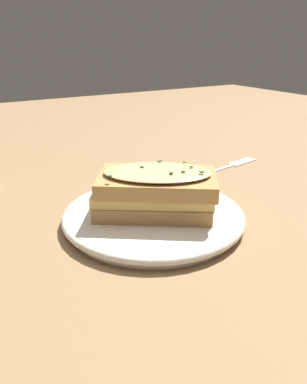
{
  "coord_description": "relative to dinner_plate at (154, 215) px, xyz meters",
  "views": [
    {
      "loc": [
        0.25,
        0.37,
        0.24
      ],
      "look_at": [
        0.01,
        -0.02,
        0.04
      ],
      "focal_mm": 35.0,
      "sensor_mm": 36.0,
      "label": 1
    }
  ],
  "objects": [
    {
      "name": "sandwich",
      "position": [
        -0.0,
        0.0,
        0.04
      ],
      "size": [
        0.18,
        0.17,
        0.06
      ],
      "rotation": [
        0.0,
        0.0,
        5.69
      ],
      "color": "#B2844C",
      "rests_on": "dinner_plate"
    },
    {
      "name": "fork",
      "position": [
        -0.26,
        -0.13,
        -0.01
      ],
      "size": [
        0.18,
        0.05,
        0.0
      ],
      "rotation": [
        0.0,
        0.0,
        1.74
      ],
      "color": "silver",
      "rests_on": "ground_plane"
    },
    {
      "name": "dinner_plate",
      "position": [
        0.0,
        0.0,
        0.0
      ],
      "size": [
        0.25,
        0.25,
        0.02
      ],
      "color": "silver",
      "rests_on": "ground_plane"
    },
    {
      "name": "ground_plane",
      "position": [
        -0.01,
        0.02,
        -0.01
      ],
      "size": [
        2.4,
        2.4,
        0.0
      ],
      "primitive_type": "plane",
      "color": "olive"
    }
  ]
}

